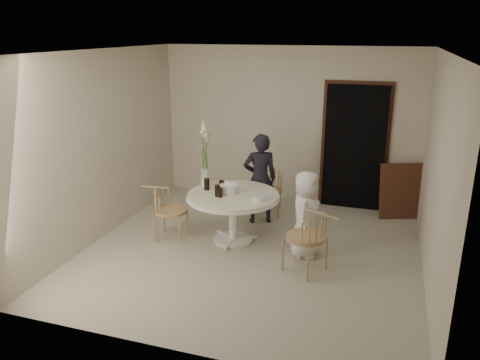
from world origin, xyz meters
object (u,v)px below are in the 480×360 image
(chair_left, at_px, (163,205))
(birthday_cake, at_px, (229,189))
(chair_far, at_px, (269,183))
(flower_vase, at_px, (205,160))
(table, at_px, (233,201))
(girl, at_px, (260,179))
(boy, at_px, (306,214))
(chair_right, at_px, (314,233))

(chair_left, distance_m, birthday_cake, 1.00)
(chair_far, relative_size, flower_vase, 0.76)
(table, relative_size, girl, 0.92)
(table, relative_size, boy, 1.11)
(chair_left, height_order, flower_vase, flower_vase)
(table, distance_m, birthday_cake, 0.19)
(table, bearing_deg, birthday_cake, 169.94)
(chair_right, height_order, girl, girl)
(chair_right, bearing_deg, boy, -132.06)
(chair_far, bearing_deg, boy, -67.61)
(table, xyz_separation_m, girl, (0.17, 0.81, 0.11))
(chair_far, xyz_separation_m, girl, (-0.03, -0.49, 0.22))
(table, xyz_separation_m, chair_right, (1.25, -0.61, -0.06))
(boy, relative_size, flower_vase, 1.18)
(chair_far, xyz_separation_m, chair_left, (-1.21, -1.50, 0.02))
(chair_left, relative_size, birthday_cake, 3.13)
(birthday_cake, bearing_deg, chair_left, -167.20)
(chair_right, xyz_separation_m, chair_left, (-2.26, 0.41, -0.04))
(chair_right, bearing_deg, girl, -116.27)
(table, relative_size, flower_vase, 1.31)
(chair_left, bearing_deg, chair_far, -45.60)
(chair_far, distance_m, birthday_cake, 1.35)
(boy, relative_size, birthday_cake, 4.69)
(girl, height_order, boy, girl)
(chair_right, xyz_separation_m, flower_vase, (-1.76, 0.83, 0.56))
(chair_far, relative_size, chair_right, 0.90)
(chair_far, bearing_deg, chair_right, -69.88)
(chair_far, height_order, flower_vase, flower_vase)
(chair_right, relative_size, chair_left, 1.08)
(chair_far, distance_m, girl, 0.53)
(flower_vase, bearing_deg, boy, -12.40)
(flower_vase, bearing_deg, chair_right, -25.17)
(chair_far, xyz_separation_m, birthday_cake, (-0.28, -1.28, 0.29))
(girl, distance_m, flower_vase, 0.99)
(boy, height_order, birthday_cake, boy)
(table, bearing_deg, girl, 78.08)
(girl, relative_size, flower_vase, 1.42)
(table, height_order, chair_right, chair_right)
(chair_far, height_order, girl, girl)
(chair_right, bearing_deg, flower_vase, -88.64)
(chair_right, distance_m, birthday_cake, 1.48)
(boy, xyz_separation_m, flower_vase, (-1.57, 0.35, 0.52))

